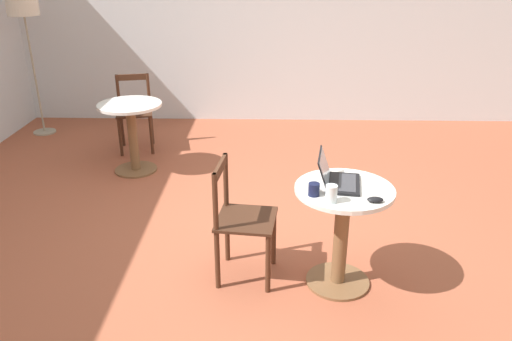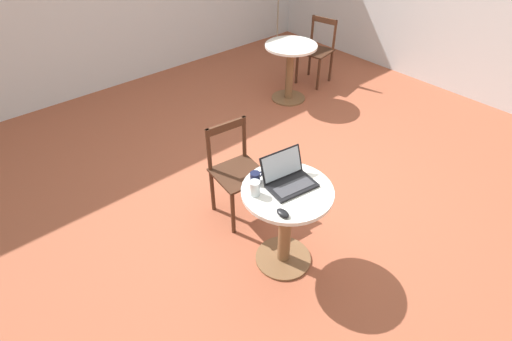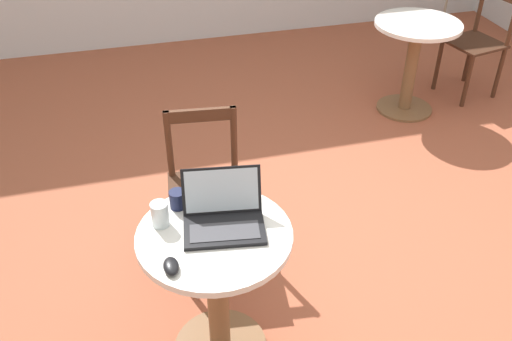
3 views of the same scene
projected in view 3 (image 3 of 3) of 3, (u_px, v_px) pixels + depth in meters
ground_plane at (297, 245)px, 3.36m from camera, size 16.00×16.00×0.00m
cafe_table_near at (217, 275)px, 2.47m from camera, size 0.65×0.65×0.74m
cafe_table_mid at (414, 52)px, 4.39m from camera, size 0.65×0.65×0.74m
chair_near_back at (206, 190)px, 3.06m from camera, size 0.44×0.44×0.86m
chair_mid_right at (478, 43)px, 4.67m from camera, size 0.47×0.47×0.86m
laptop at (223, 217)px, 2.35m from camera, size 0.37×0.32×0.21m
mouse at (171, 266)px, 2.16m from camera, size 0.06×0.10×0.03m
mug at (178, 199)px, 2.45m from camera, size 0.11×0.07×0.08m
drinking_glass at (160, 214)px, 2.35m from camera, size 0.07×0.07×0.11m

